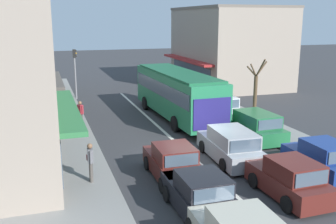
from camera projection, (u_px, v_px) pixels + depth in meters
ground_plane at (193, 158)px, 19.28m from camera, size 140.00×140.00×0.00m
lane_centre_line at (168, 135)px, 22.98m from camera, size 0.20×28.00×0.01m
sidewalk_left at (46, 135)px, 22.78m from camera, size 5.20×44.00×0.14m
kerb_right at (246, 118)px, 26.68m from camera, size 2.80×44.00×0.12m
building_right_far at (228, 47)px, 39.93m from camera, size 9.25×12.42×7.81m
city_bus at (177, 91)px, 26.48m from camera, size 2.99×10.93×3.23m
hatchback_queue_gap_filler at (290, 180)px, 14.89m from camera, size 1.88×3.74×1.54m
wagon_adjacent_lane_lead at (231, 146)px, 18.75m from camera, size 2.10×4.58×1.58m
sedan_behind_bus_mid at (202, 196)px, 13.59m from camera, size 1.91×4.21×1.47m
sedan_behind_bus_near at (174, 164)px, 16.67m from camera, size 1.95×4.23×1.47m
parked_hatchback_kerb_front at (322, 159)px, 17.08m from camera, size 1.86×3.72×1.54m
parked_wagon_kerb_second at (254, 126)px, 22.18m from camera, size 2.03×4.54×1.58m
parked_wagon_kerb_third at (218, 107)px, 27.05m from camera, size 2.05×4.56×1.58m
parked_sedan_kerb_rear at (186, 93)px, 32.68m from camera, size 1.95×4.23×1.47m
traffic_light_downstreet at (75, 65)px, 32.76m from camera, size 0.33×0.24×4.20m
street_tree_right at (255, 94)px, 25.22m from camera, size 1.44×1.75×4.28m
pedestrian_with_handbag_near at (90, 160)px, 15.96m from camera, size 0.25×0.65×1.63m
pedestrian_browsing_midblock at (80, 112)px, 24.05m from camera, size 0.49×0.61×1.63m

